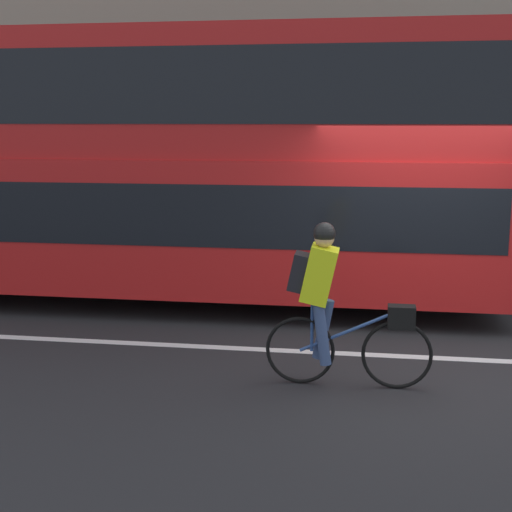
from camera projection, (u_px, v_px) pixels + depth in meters
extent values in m
plane|color=#232326|center=(422.00, 360.00, 7.75)|extent=(80.00, 80.00, 0.00)
cube|color=silver|center=(421.00, 357.00, 7.81)|extent=(50.00, 0.14, 0.01)
cube|color=gray|center=(400.00, 261.00, 12.94)|extent=(60.00, 2.50, 0.10)
cube|color=gray|center=(405.00, 31.00, 13.51)|extent=(60.00, 0.30, 8.45)
cylinder|color=black|center=(356.00, 270.00, 9.91)|extent=(1.01, 0.30, 1.01)
cube|color=#B21919|center=(131.00, 217.00, 10.27)|extent=(10.40, 2.60, 1.77)
cube|color=black|center=(131.00, 202.00, 10.23)|extent=(9.98, 2.62, 0.78)
cube|color=#B21919|center=(127.00, 96.00, 9.95)|extent=(10.40, 2.49, 1.64)
cube|color=black|center=(127.00, 90.00, 9.93)|extent=(9.98, 2.51, 0.92)
torus|color=black|center=(397.00, 355.00, 6.85)|extent=(0.68, 0.04, 0.68)
torus|color=black|center=(300.00, 350.00, 6.99)|extent=(0.68, 0.04, 0.68)
cylinder|color=#2D4C8C|center=(349.00, 331.00, 6.88)|extent=(0.95, 0.03, 0.46)
cylinder|color=#2D4C8C|center=(312.00, 326.00, 6.93)|extent=(0.03, 0.03, 0.50)
cube|color=black|center=(401.00, 317.00, 6.78)|extent=(0.26, 0.16, 0.22)
cube|color=#D8EA19|center=(319.00, 274.00, 6.82)|extent=(0.37, 0.32, 0.58)
cube|color=black|center=(299.00, 272.00, 6.85)|extent=(0.21, 0.26, 0.38)
cylinder|color=#384C7A|center=(323.00, 329.00, 7.01)|extent=(0.21, 0.11, 0.61)
cylinder|color=#384C7A|center=(322.00, 334.00, 6.83)|extent=(0.19, 0.11, 0.61)
sphere|color=tan|center=(324.00, 238.00, 6.75)|extent=(0.19, 0.19, 0.19)
sphere|color=black|center=(324.00, 233.00, 6.74)|extent=(0.21, 0.21, 0.21)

